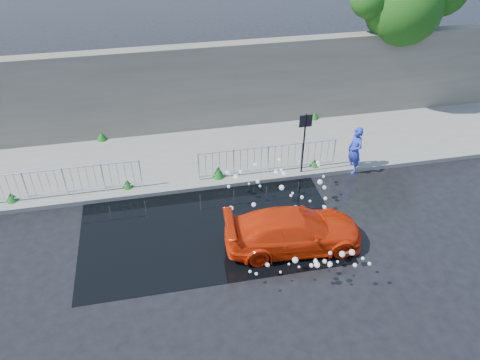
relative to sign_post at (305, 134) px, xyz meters
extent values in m
plane|color=black|center=(-4.20, -3.10, -1.72)|extent=(90.00, 90.00, 0.00)
cube|color=slate|center=(-4.20, 1.90, -1.65)|extent=(30.00, 4.00, 0.15)
cube|color=slate|center=(-4.20, -0.10, -1.64)|extent=(30.00, 0.25, 0.16)
cube|color=#5A574C|center=(-4.20, 4.10, 0.18)|extent=(30.00, 0.60, 3.50)
cube|color=black|center=(-3.70, -2.10, -1.72)|extent=(8.00, 5.00, 0.01)
cylinder|color=black|center=(0.00, 0.00, -0.47)|extent=(0.06, 0.06, 2.50)
cube|color=black|center=(0.00, 0.00, 0.53)|extent=(0.45, 0.04, 0.45)
cylinder|color=#332114|center=(5.80, 5.10, 0.78)|extent=(0.36, 0.36, 5.00)
sphere|color=#16400F|center=(5.30, 4.30, 2.88)|extent=(3.16, 3.16, 3.16)
cylinder|color=silver|center=(-5.70, 0.25, -1.02)|extent=(0.05, 0.05, 1.10)
cylinder|color=silver|center=(-8.20, 0.25, -0.50)|extent=(5.00, 0.04, 0.04)
cylinder|color=silver|center=(-8.20, 0.25, -1.45)|extent=(5.00, 0.04, 0.04)
cylinder|color=silver|center=(-3.70, 0.25, -1.02)|extent=(0.05, 0.05, 1.10)
cylinder|color=silver|center=(1.30, 0.25, -1.02)|extent=(0.05, 0.05, 1.10)
cylinder|color=silver|center=(-1.20, 0.25, -0.50)|extent=(5.00, 0.04, 0.04)
cylinder|color=silver|center=(-1.20, 0.25, -1.45)|extent=(5.00, 0.04, 0.04)
cone|color=#155119|center=(-10.00, 0.30, -1.42)|extent=(0.40, 0.40, 0.31)
cone|color=#155119|center=(-6.20, 0.30, -1.41)|extent=(0.36, 0.36, 0.32)
cone|color=#155119|center=(-3.00, 0.30, -1.35)|extent=(0.44, 0.44, 0.45)
cone|color=#155119|center=(0.60, 0.30, -1.44)|extent=(0.38, 0.38, 0.28)
cone|color=#155119|center=(-7.20, 3.80, -1.41)|extent=(0.42, 0.42, 0.33)
cone|color=#155119|center=(1.80, 3.80, -1.42)|extent=(0.34, 0.34, 0.31)
sphere|color=white|center=(-2.59, -0.79, -0.93)|extent=(0.15, 0.15, 0.15)
sphere|color=white|center=(-1.90, -1.42, -0.91)|extent=(0.08, 0.08, 0.08)
sphere|color=white|center=(0.03, -2.26, -1.39)|extent=(0.08, 0.08, 0.08)
sphere|color=white|center=(-2.91, -1.31, -0.86)|extent=(0.11, 0.11, 0.11)
sphere|color=white|center=(-2.38, -0.64, -0.81)|extent=(0.12, 0.12, 0.12)
sphere|color=white|center=(-1.89, -1.08, -0.97)|extent=(0.13, 0.13, 0.13)
sphere|color=white|center=(0.32, -0.70, -0.76)|extent=(0.13, 0.13, 0.13)
sphere|color=white|center=(-0.31, -0.56, -0.71)|extent=(0.07, 0.07, 0.07)
sphere|color=white|center=(0.28, -1.42, -0.83)|extent=(0.09, 0.09, 0.09)
sphere|color=white|center=(0.30, -0.84, -0.77)|extent=(0.10, 0.10, 0.10)
sphere|color=white|center=(-0.87, -1.75, -1.12)|extent=(0.08, 0.08, 0.08)
sphere|color=white|center=(-0.34, -1.99, -1.34)|extent=(0.08, 0.08, 0.08)
sphere|color=white|center=(0.12, -1.53, -0.96)|extent=(0.17, 0.17, 0.17)
sphere|color=white|center=(-0.97, -1.87, -1.11)|extent=(0.09, 0.09, 0.09)
sphere|color=white|center=(0.15, -2.08, -1.23)|extent=(0.12, 0.12, 0.12)
sphere|color=white|center=(-2.96, -1.98, -1.22)|extent=(0.16, 0.16, 0.16)
sphere|color=white|center=(0.23, -1.69, -1.09)|extent=(0.13, 0.13, 0.13)
sphere|color=white|center=(-2.22, -1.22, -0.91)|extent=(0.07, 0.07, 0.07)
sphere|color=white|center=(-2.22, -1.97, -1.21)|extent=(0.15, 0.15, 0.15)
sphere|color=white|center=(-2.61, -1.00, -0.75)|extent=(0.17, 0.17, 0.17)
sphere|color=white|center=(-2.96, -2.59, -1.38)|extent=(0.06, 0.06, 0.06)
sphere|color=white|center=(-0.63, -1.98, -1.14)|extent=(0.11, 0.11, 0.11)
sphere|color=white|center=(-1.16, -1.42, -1.08)|extent=(0.18, 0.18, 0.18)
sphere|color=white|center=(-1.25, -0.97, -0.75)|extent=(0.16, 0.16, 0.16)
sphere|color=white|center=(-0.99, -0.75, -0.87)|extent=(0.12, 0.12, 0.12)
sphere|color=white|center=(-2.83, -0.64, -0.78)|extent=(0.15, 0.15, 0.15)
sphere|color=white|center=(-0.99, -0.41, -0.66)|extent=(0.11, 0.11, 0.11)
sphere|color=white|center=(-0.54, -2.38, -1.51)|extent=(0.11, 0.11, 0.11)
sphere|color=white|center=(-0.88, -2.15, -1.40)|extent=(0.14, 0.14, 0.14)
sphere|color=white|center=(-1.01, -1.10, -0.77)|extent=(0.16, 0.16, 0.16)
sphere|color=white|center=(0.05, -2.32, -1.40)|extent=(0.13, 0.13, 0.13)
sphere|color=white|center=(-1.85, -0.51, -0.67)|extent=(0.13, 0.13, 0.13)
sphere|color=white|center=(-0.17, -4.41, -1.43)|extent=(0.18, 0.18, 0.18)
sphere|color=white|center=(0.02, -4.30, -1.50)|extent=(0.11, 0.11, 0.11)
sphere|color=white|center=(-0.88, -5.18, -0.91)|extent=(0.14, 0.14, 0.14)
sphere|color=white|center=(-0.65, -4.62, -1.09)|extent=(0.11, 0.11, 0.11)
sphere|color=white|center=(-0.02, -4.67, -1.14)|extent=(0.17, 0.17, 0.17)
sphere|color=white|center=(-2.43, -4.58, -1.24)|extent=(0.12, 0.12, 0.12)
sphere|color=white|center=(-0.59, -5.03, -1.04)|extent=(0.07, 0.07, 0.07)
sphere|color=white|center=(-1.24, -5.05, -0.89)|extent=(0.13, 0.13, 0.13)
sphere|color=white|center=(0.13, -5.03, -1.06)|extent=(0.09, 0.09, 0.09)
sphere|color=white|center=(-2.14, -4.86, -1.29)|extent=(0.07, 0.07, 0.07)
sphere|color=white|center=(-1.10, -4.71, -1.16)|extent=(0.06, 0.06, 0.06)
sphere|color=white|center=(-0.97, -5.33, -0.81)|extent=(0.08, 0.08, 0.08)
sphere|color=white|center=(-0.90, -4.87, -1.12)|extent=(0.12, 0.12, 0.12)
sphere|color=white|center=(-1.66, -4.96, -1.09)|extent=(0.07, 0.07, 0.07)
sphere|color=white|center=(0.08, -5.48, -0.79)|extent=(0.10, 0.10, 0.10)
sphere|color=white|center=(-2.88, -5.15, -0.89)|extent=(0.08, 0.08, 0.08)
sphere|color=white|center=(-1.25, -5.20, -0.86)|extent=(0.16, 0.16, 0.16)
sphere|color=white|center=(-2.96, -4.77, -1.19)|extent=(0.08, 0.08, 0.08)
sphere|color=white|center=(-0.30, -5.44, -0.81)|extent=(0.11, 0.11, 0.11)
sphere|color=white|center=(-1.81, -4.56, -1.35)|extent=(0.07, 0.07, 0.07)
sphere|color=white|center=(-1.61, -4.51, -1.29)|extent=(0.17, 0.17, 0.17)
sphere|color=white|center=(-1.41, -5.18, -0.86)|extent=(0.11, 0.11, 0.11)
imported|color=red|center=(-1.35, -3.48, -1.13)|extent=(4.19, 1.91, 1.19)
imported|color=#2738C6|center=(1.94, -0.10, -0.82)|extent=(0.54, 0.72, 1.80)
camera|label=1|loc=(-4.96, -13.30, 8.11)|focal=35.00mm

